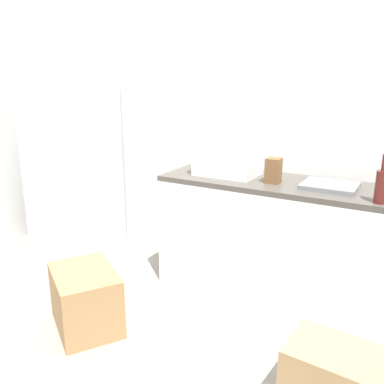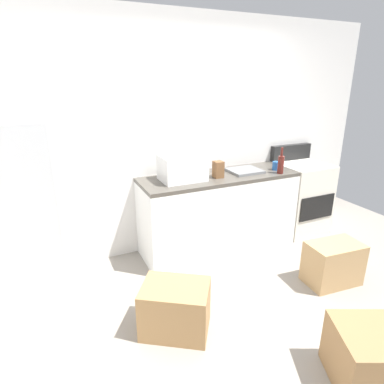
# 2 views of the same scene
# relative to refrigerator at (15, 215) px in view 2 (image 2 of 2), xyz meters

# --- Properties ---
(ground_plane) EXTENTS (6.00, 6.00, 0.00)m
(ground_plane) POSITION_rel_refrigerator_xyz_m (1.75, -1.15, -0.81)
(ground_plane) COLOR gray
(wall_back) EXTENTS (5.00, 0.10, 2.60)m
(wall_back) POSITION_rel_refrigerator_xyz_m (1.75, 0.40, 0.49)
(wall_back) COLOR silver
(wall_back) RESTS_ON ground_plane
(kitchen_counter) EXTENTS (1.80, 0.60, 0.90)m
(kitchen_counter) POSITION_rel_refrigerator_xyz_m (2.05, 0.05, -0.36)
(kitchen_counter) COLOR white
(kitchen_counter) RESTS_ON ground_plane
(refrigerator) EXTENTS (0.68, 0.66, 1.61)m
(refrigerator) POSITION_rel_refrigerator_xyz_m (0.00, 0.00, 0.00)
(refrigerator) COLOR silver
(refrigerator) RESTS_ON ground_plane
(stove_oven) EXTENTS (0.60, 0.61, 1.10)m
(stove_oven) POSITION_rel_refrigerator_xyz_m (3.27, 0.06, -0.34)
(stove_oven) COLOR silver
(stove_oven) RESTS_ON ground_plane
(microwave) EXTENTS (0.46, 0.34, 0.27)m
(microwave) POSITION_rel_refrigerator_xyz_m (1.61, 0.06, 0.23)
(microwave) COLOR white
(microwave) RESTS_ON kitchen_counter
(sink_basin) EXTENTS (0.36, 0.32, 0.03)m
(sink_basin) POSITION_rel_refrigerator_xyz_m (2.38, 0.05, 0.11)
(sink_basin) COLOR slate
(sink_basin) RESTS_ON kitchen_counter
(wine_bottle) EXTENTS (0.07, 0.07, 0.30)m
(wine_bottle) POSITION_rel_refrigerator_xyz_m (2.72, -0.17, 0.20)
(wine_bottle) COLOR #591E19
(wine_bottle) RESTS_ON kitchen_counter
(coffee_mug) EXTENTS (0.08, 0.08, 0.10)m
(coffee_mug) POSITION_rel_refrigerator_xyz_m (2.77, -0.02, 0.14)
(coffee_mug) COLOR #2659A5
(coffee_mug) RESTS_ON kitchen_counter
(knife_block) EXTENTS (0.10, 0.10, 0.18)m
(knife_block) POSITION_rel_refrigerator_xyz_m (2.00, -0.02, 0.18)
(knife_block) COLOR brown
(knife_block) RESTS_ON kitchen_counter
(cardboard_box_large) EXTENTS (0.55, 0.36, 0.42)m
(cardboard_box_large) POSITION_rel_refrigerator_xyz_m (2.73, -1.05, -0.59)
(cardboard_box_large) COLOR tan
(cardboard_box_large) RESTS_ON ground_plane
(cardboard_box_medium) EXTENTS (0.60, 0.60, 0.41)m
(cardboard_box_medium) POSITION_rel_refrigerator_xyz_m (2.04, -2.00, -0.60)
(cardboard_box_medium) COLOR olive
(cardboard_box_medium) RESTS_ON ground_plane
(cardboard_box_small) EXTENTS (0.65, 0.61, 0.40)m
(cardboard_box_small) POSITION_rel_refrigerator_xyz_m (1.08, -1.02, -0.60)
(cardboard_box_small) COLOR #A37A4C
(cardboard_box_small) RESTS_ON ground_plane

